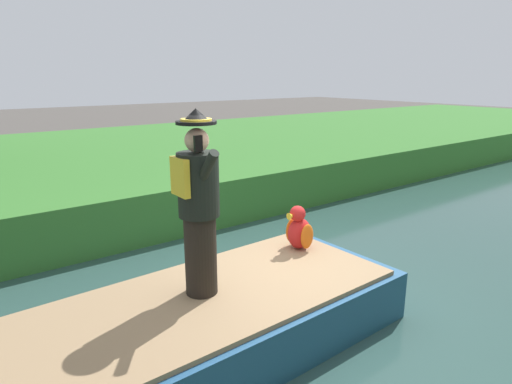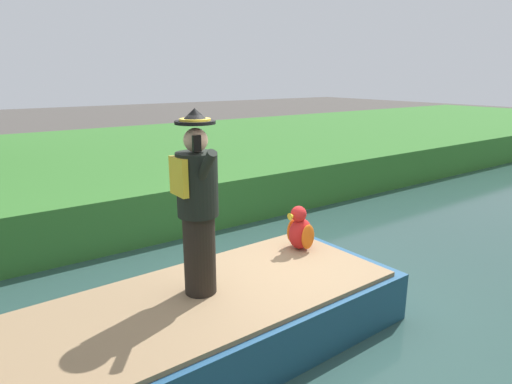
# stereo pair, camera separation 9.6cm
# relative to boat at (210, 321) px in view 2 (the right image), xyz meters

# --- Properties ---
(ground_plane) EXTENTS (80.00, 80.00, 0.00)m
(ground_plane) POSITION_rel_boat_xyz_m (0.00, 1.11, -0.40)
(ground_plane) COLOR #4C4742
(canal_water) EXTENTS (6.05, 48.00, 0.10)m
(canal_water) POSITION_rel_boat_xyz_m (0.00, 1.11, -0.35)
(canal_water) COLOR #2D4C47
(canal_water) RESTS_ON ground
(grass_bank_near) EXTENTS (9.83, 48.00, 0.98)m
(grass_bank_near) POSITION_rel_boat_xyz_m (-7.94, 1.11, 0.09)
(grass_bank_near) COLOR #38752D
(grass_bank_near) RESTS_ON ground
(boat) EXTENTS (1.91, 4.25, 0.61)m
(boat) POSITION_rel_boat_xyz_m (0.00, 0.00, 0.00)
(boat) COLOR #23517A
(boat) RESTS_ON canal_water
(person_pirate) EXTENTS (0.61, 0.42, 1.85)m
(person_pirate) POSITION_rel_boat_xyz_m (-0.09, -0.05, 1.23)
(person_pirate) COLOR black
(person_pirate) RESTS_ON boat
(parrot_plush) EXTENTS (0.36, 0.35, 0.57)m
(parrot_plush) POSITION_rel_boat_xyz_m (-0.37, 1.54, 0.55)
(parrot_plush) COLOR red
(parrot_plush) RESTS_ON boat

